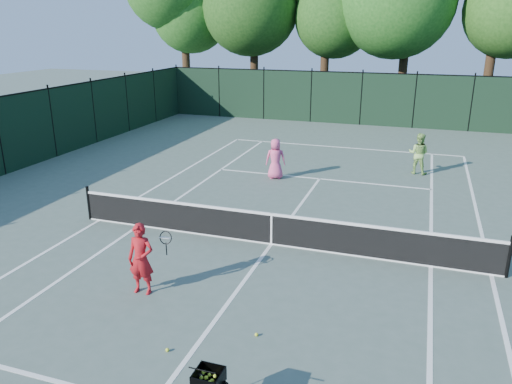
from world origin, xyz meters
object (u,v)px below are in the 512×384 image
(coach, at_px, (141,259))
(loose_ball_midcourt, at_px, (256,335))
(player_green, at_px, (419,154))
(loose_ball_near_cart, at_px, (167,350))
(ball_hopper, at_px, (209,379))
(player_pink, at_px, (276,159))

(coach, distance_m, loose_ball_midcourt, 3.12)
(player_green, distance_m, loose_ball_midcourt, 12.78)
(coach, xyz_separation_m, player_green, (5.49, 11.72, 0.00))
(player_green, bearing_deg, loose_ball_near_cart, 84.33)
(coach, height_order, player_green, player_green)
(coach, relative_size, player_green, 0.99)
(loose_ball_near_cart, relative_size, loose_ball_midcourt, 1.00)
(coach, distance_m, ball_hopper, 4.12)
(ball_hopper, bearing_deg, loose_ball_midcourt, 112.47)
(player_pink, distance_m, ball_hopper, 12.47)
(player_green, bearing_deg, coach, 75.65)
(player_pink, bearing_deg, coach, 73.02)
(loose_ball_near_cart, bearing_deg, player_green, 73.59)
(ball_hopper, distance_m, loose_ball_near_cart, 1.92)
(player_green, height_order, loose_ball_near_cart, player_green)
(player_pink, xyz_separation_m, player_green, (5.18, 2.45, 0.04))
(ball_hopper, relative_size, loose_ball_near_cart, 11.74)
(player_green, xyz_separation_m, loose_ball_midcourt, (-2.57, -12.49, -0.78))
(loose_ball_near_cart, bearing_deg, loose_ball_midcourt, 34.88)
(player_pink, xyz_separation_m, loose_ball_midcourt, (2.61, -10.04, -0.75))
(player_pink, relative_size, loose_ball_midcourt, 22.97)
(player_pink, relative_size, ball_hopper, 1.96)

